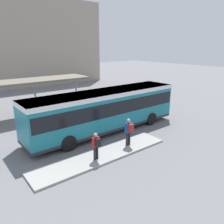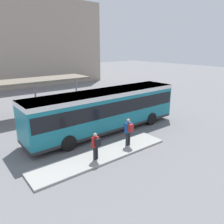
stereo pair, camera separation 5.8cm
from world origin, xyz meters
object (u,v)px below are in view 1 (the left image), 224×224
(pedestrian_waiting, at_px, (129,130))
(pedestrian_companion, at_px, (96,145))
(potted_planter_near_shelter, at_px, (52,115))
(bicycle_orange, at_px, (155,103))
(city_bus, at_px, (106,108))
(bicycle_blue, at_px, (160,104))

(pedestrian_waiting, bearing_deg, pedestrian_companion, 92.58)
(pedestrian_companion, distance_m, potted_planter_near_shelter, 8.20)
(pedestrian_waiting, xyz_separation_m, potted_planter_near_shelter, (-1.76, 7.88, -0.59))
(pedestrian_companion, relative_size, bicycle_orange, 1.00)
(city_bus, relative_size, pedestrian_waiting, 6.87)
(pedestrian_waiting, xyz_separation_m, pedestrian_companion, (-2.67, -0.25, -0.12))
(pedestrian_waiting, height_order, bicycle_blue, pedestrian_waiting)
(bicycle_blue, bearing_deg, pedestrian_companion, 104.73)
(city_bus, relative_size, bicycle_orange, 7.73)
(potted_planter_near_shelter, bearing_deg, pedestrian_companion, -96.38)
(pedestrian_companion, height_order, bicycle_orange, pedestrian_companion)
(city_bus, height_order, pedestrian_waiting, city_bus)
(pedestrian_waiting, relative_size, bicycle_orange, 1.12)
(bicycle_blue, bearing_deg, city_bus, 92.97)
(bicycle_blue, bearing_deg, bicycle_orange, -6.06)
(city_bus, height_order, pedestrian_companion, city_bus)
(pedestrian_waiting, bearing_deg, city_bus, -11.98)
(bicycle_orange, distance_m, potted_planter_near_shelter, 11.02)
(pedestrian_waiting, height_order, pedestrian_companion, pedestrian_waiting)
(pedestrian_waiting, bearing_deg, potted_planter_near_shelter, 9.77)
(pedestrian_companion, height_order, potted_planter_near_shelter, pedestrian_companion)
(pedestrian_companion, height_order, bicycle_blue, pedestrian_companion)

